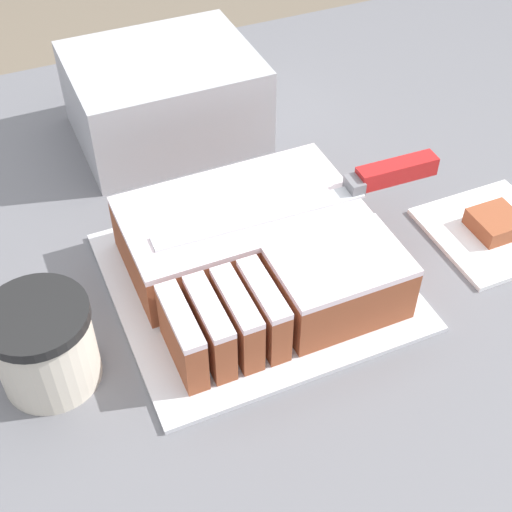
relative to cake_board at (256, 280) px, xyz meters
The scene contains 8 objects.
countertop 0.47m from the cake_board, 17.02° to the left, with size 1.40×1.10×0.93m.
cake_board is the anchor object (origin of this frame).
cake 0.04m from the cake_board, 43.66° to the left, with size 0.25×0.24×0.07m.
knife 0.16m from the cake_board, ahead, with size 0.33×0.03×0.02m.
coffee_cup 0.24m from the cake_board, behind, with size 0.10×0.10×0.09m.
paper_napkin 0.29m from the cake_board, ahead, with size 0.15×0.15×0.01m.
brownie 0.29m from the cake_board, ahead, with size 0.05×0.05×0.02m.
storage_box 0.32m from the cake_board, 89.59° to the left, with size 0.24×0.20×0.12m.
Camera 1 is at (-0.28, -0.52, 1.50)m, focal length 50.00 mm.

